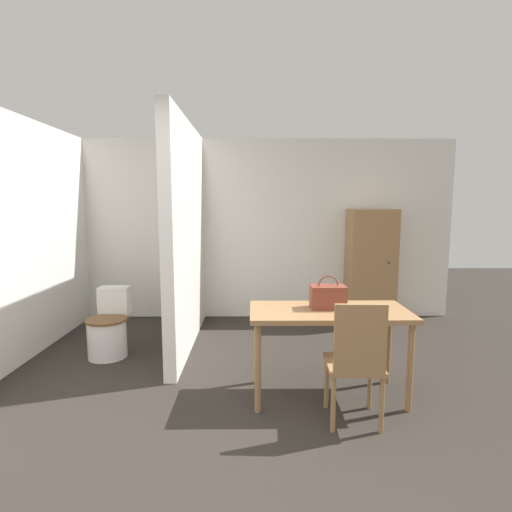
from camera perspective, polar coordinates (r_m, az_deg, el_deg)
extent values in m
plane|color=#2D2823|center=(2.51, -0.88, -32.40)|extent=(16.00, 16.00, 0.00)
cube|color=white|center=(5.67, -0.65, 3.80)|extent=(5.62, 0.12, 2.50)
cube|color=white|center=(4.47, -32.77, 1.65)|extent=(0.12, 4.67, 2.50)
cube|color=white|center=(4.59, -9.85, 2.83)|extent=(0.12, 2.18, 2.50)
cube|color=#997047|center=(3.36, 10.39, -7.87)|extent=(1.30, 0.62, 0.04)
cylinder|color=#997047|center=(3.19, 0.26, -15.72)|extent=(0.05, 0.05, 0.71)
cylinder|color=#997047|center=(3.41, 21.16, -14.64)|extent=(0.05, 0.05, 0.71)
cylinder|color=#997047|center=(3.66, 0.15, -12.63)|extent=(0.05, 0.05, 0.71)
cylinder|color=#997047|center=(3.85, 18.37, -11.95)|extent=(0.05, 0.05, 0.71)
cube|color=#997047|center=(3.14, 13.76, -14.85)|extent=(0.42, 0.42, 0.04)
cube|color=#997047|center=(2.88, 14.67, -11.39)|extent=(0.36, 0.05, 0.49)
cylinder|color=#997047|center=(3.35, 10.05, -17.42)|extent=(0.04, 0.04, 0.41)
cylinder|color=#997047|center=(3.42, 15.95, -17.11)|extent=(0.04, 0.04, 0.41)
cylinder|color=#997047|center=(3.05, 10.98, -20.07)|extent=(0.04, 0.04, 0.41)
cylinder|color=#997047|center=(3.12, 17.52, -19.64)|extent=(0.04, 0.04, 0.41)
cylinder|color=white|center=(4.58, -20.48, -11.05)|extent=(0.40, 0.40, 0.39)
cylinder|color=brown|center=(4.52, -20.60, -8.54)|extent=(0.42, 0.42, 0.02)
cube|color=white|center=(4.73, -19.56, -6.01)|extent=(0.33, 0.18, 0.31)
cube|color=brown|center=(3.38, 10.25, -5.77)|extent=(0.29, 0.17, 0.19)
torus|color=brown|center=(3.36, 10.29, -4.20)|extent=(0.17, 0.01, 0.17)
cube|color=#997047|center=(5.66, 16.03, -1.38)|extent=(0.61, 0.44, 1.54)
sphere|color=black|center=(5.48, 18.44, -0.93)|extent=(0.02, 0.02, 0.02)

